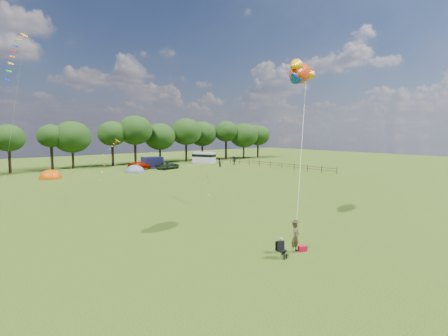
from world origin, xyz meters
TOP-DOWN VIEW (x-y plane):
  - ground_plane at (0.00, 0.00)m, footprint 180.00×180.00m
  - tree_line at (5.30, 54.99)m, footprint 102.98×10.98m
  - fence at (32.00, 34.50)m, footprint 0.12×33.12m
  - car_c at (10.40, 45.19)m, footprint 5.39×3.63m
  - car_d at (15.12, 43.12)m, footprint 5.47×3.72m
  - campervan_d at (27.45, 48.67)m, footprint 3.86×5.36m
  - tent_orange at (-5.67, 42.67)m, footprint 3.36×3.68m
  - tent_greyblue at (7.87, 42.05)m, footprint 3.37×3.69m
  - awning_navy at (13.45, 46.20)m, footprint 3.65×3.05m
  - kite_flyer at (-3.44, -3.09)m, footprint 0.77×0.60m
  - camp_chair at (-4.93, -3.24)m, footprint 0.51×0.51m
  - kite_bag at (-3.04, -3.32)m, footprint 0.54×0.43m
  - fish_kite at (1.74, 1.18)m, footprint 4.34×2.79m
  - streamer_kite_a at (-12.26, 26.72)m, footprint 3.42×5.59m
  - streamer_kite_b at (-5.71, 19.26)m, footprint 4.13×4.62m
  - streamer_kite_c at (2.35, 13.92)m, footprint 3.02×4.91m
  - walker_a at (24.59, 39.67)m, footprint 0.96×0.79m
  - walker_b at (30.12, 41.65)m, footprint 1.26×0.76m

SIDE VIEW (x-z plane):
  - ground_plane at x=0.00m, z-range 0.00..0.00m
  - tent_orange at x=-5.67m, z-range -1.29..1.33m
  - tent_greyblue at x=7.87m, z-range -1.23..1.27m
  - kite_bag at x=-3.04m, z-range 0.00..0.34m
  - car_d at x=15.12m, z-range 0.00..1.37m
  - fence at x=32.00m, z-range 0.10..1.30m
  - camp_chair at x=-4.93m, z-range 0.12..1.33m
  - car_c at x=10.40m, z-range 0.00..1.49m
  - walker_a at x=24.59m, z-range 0.00..1.70m
  - walker_b at x=30.12m, z-range 0.00..1.82m
  - kite_flyer at x=-3.44m, z-range 0.00..1.85m
  - awning_navy at x=13.45m, z-range 0.00..2.17m
  - campervan_d at x=27.45m, z-range 0.09..2.51m
  - streamer_kite_c at x=2.35m, z-range 1.44..4.21m
  - streamer_kite_b at x=-5.71m, z-range 3.20..6.96m
  - tree_line at x=5.30m, z-range 1.21..11.48m
  - fish_kite at x=1.74m, z-range 10.48..12.77m
  - streamer_kite_a at x=-12.26m, z-range 12.88..18.67m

